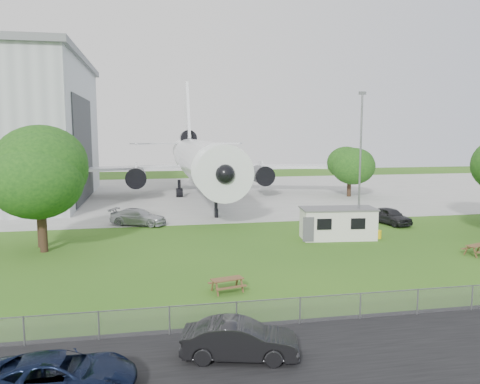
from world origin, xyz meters
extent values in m
plane|color=#43741F|center=(0.00, 0.00, 0.00)|extent=(160.00, 160.00, 0.00)
cube|color=black|center=(0.00, -13.00, 0.01)|extent=(120.00, 8.00, 0.02)
cube|color=#B7B7B2|center=(0.00, 38.00, 0.01)|extent=(120.00, 46.00, 0.03)
cube|color=#2D3033|center=(-16.93, 33.00, 6.75)|extent=(0.16, 16.00, 12.96)
cylinder|color=white|center=(-2.00, 34.00, 5.10)|extent=(5.40, 34.00, 5.40)
cone|color=white|center=(-2.00, 15.00, 5.10)|extent=(5.40, 5.50, 5.40)
cone|color=white|center=(-2.00, 55.00, 5.90)|extent=(4.86, 9.00, 4.86)
cube|color=white|center=(-14.50, 37.20, 3.90)|extent=(21.36, 10.77, 0.36)
cube|color=white|center=(10.50, 37.20, 3.90)|extent=(21.36, 10.77, 0.36)
cube|color=white|center=(-2.00, 55.00, 11.60)|extent=(0.46, 9.96, 12.17)
cylinder|color=#515459|center=(-10.50, 33.50, 3.00)|extent=(2.50, 4.20, 2.50)
cylinder|color=#515459|center=(6.50, 33.50, 3.00)|extent=(2.50, 4.20, 2.50)
cylinder|color=#515459|center=(-2.00, 54.00, 7.90)|extent=(2.60, 4.50, 2.60)
cylinder|color=black|center=(-2.00, 18.50, 1.20)|extent=(0.36, 0.36, 2.40)
cylinder|color=black|center=(-4.80, 35.00, 1.20)|extent=(0.44, 0.44, 2.40)
cylinder|color=black|center=(0.80, 35.00, 1.20)|extent=(0.44, 0.44, 2.40)
cube|color=silver|center=(6.67, 6.83, 1.25)|extent=(6.23, 3.12, 2.50)
cube|color=#59595B|center=(6.67, 6.83, 2.56)|extent=(6.45, 3.34, 0.12)
cylinder|color=gold|center=(10.07, 6.23, 0.35)|extent=(0.50, 0.50, 0.70)
cube|color=gray|center=(0.00, -9.50, 0.00)|extent=(58.00, 0.04, 1.30)
cylinder|color=slate|center=(8.20, 6.20, 6.00)|extent=(0.16, 0.16, 12.00)
cylinder|color=#382619|center=(-17.12, 8.49, 1.76)|extent=(0.56, 0.56, 3.52)
sphere|color=#2E6819|center=(-17.12, 8.49, 6.06)|extent=(7.58, 7.58, 7.58)
cylinder|color=#382619|center=(-16.60, 6.84, 1.64)|extent=(0.56, 0.56, 3.28)
sphere|color=#2E6819|center=(-16.60, 6.84, 5.65)|extent=(6.94, 6.94, 6.94)
cylinder|color=#382619|center=(18.38, 30.93, 1.26)|extent=(0.56, 0.56, 2.52)
sphere|color=#2E6819|center=(18.38, 30.93, 4.34)|extent=(6.28, 6.28, 6.28)
imported|color=black|center=(-5.38, -12.25, 0.76)|extent=(4.83, 2.60, 1.51)
imported|color=black|center=(-11.88, -13.75, 0.72)|extent=(5.23, 2.49, 1.44)
imported|color=black|center=(14.14, 11.73, 0.80)|extent=(2.87, 4.99, 1.60)
imported|color=#AEB1B5|center=(-9.90, 15.82, 0.79)|extent=(5.85, 4.13, 1.57)
camera|label=1|loc=(-8.68, -29.41, 8.87)|focal=35.00mm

